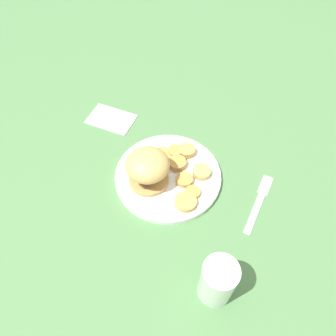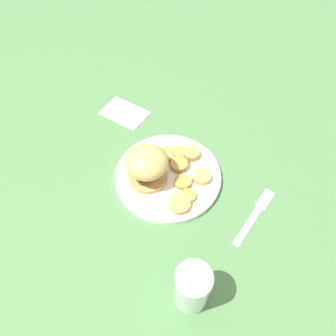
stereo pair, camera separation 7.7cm
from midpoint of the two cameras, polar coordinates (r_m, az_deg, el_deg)
ground_plane at (r=0.81m, az=-2.74°, el=-1.90°), size 4.00×4.00×0.00m
dinner_plate at (r=0.80m, az=-2.76°, el=-1.54°), size 0.26×0.26×0.02m
sandwich at (r=0.75m, az=-6.59°, el=-0.12°), size 0.10×0.10×0.09m
potato_round_0 at (r=0.82m, az=-3.66°, el=2.05°), size 0.05×0.05×0.01m
potato_round_1 at (r=0.83m, az=0.61°, el=2.87°), size 0.04×0.04×0.02m
potato_round_2 at (r=0.76m, az=1.41°, el=-4.43°), size 0.04×0.04×0.01m
potato_round_3 at (r=0.80m, az=-1.12°, el=0.67°), size 0.04×0.04×0.02m
potato_round_4 at (r=0.78m, az=0.04°, el=-2.28°), size 0.04×0.04×0.01m
potato_round_5 at (r=0.75m, az=0.11°, el=-6.14°), size 0.05×0.05×0.01m
potato_round_6 at (r=0.83m, az=-1.43°, el=2.69°), size 0.04×0.04×0.02m
potato_round_7 at (r=0.79m, az=3.11°, el=-0.87°), size 0.04×0.04×0.01m
fork at (r=0.79m, az=12.83°, el=-6.04°), size 0.16×0.09×0.00m
drinking_glass at (r=0.64m, az=4.99°, el=-19.38°), size 0.07×0.07×0.12m
napkin at (r=0.95m, az=-12.45°, el=8.12°), size 0.13×0.15×0.01m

